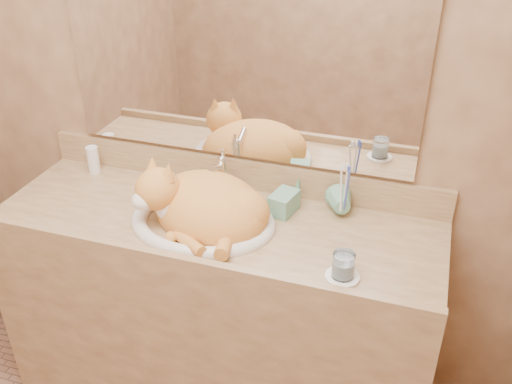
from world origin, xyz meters
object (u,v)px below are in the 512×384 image
(sink_basin, at_px, (202,204))
(cat, at_px, (202,203))
(soap_dispenser, at_px, (276,198))
(vanity_counter, at_px, (218,312))
(toothbrush_cup, at_px, (342,209))
(water_glass, at_px, (343,265))

(sink_basin, relative_size, cat, 1.14)
(cat, bearing_deg, soap_dispenser, 42.33)
(cat, distance_m, soap_dispenser, 0.26)
(vanity_counter, distance_m, toothbrush_cup, 0.65)
(vanity_counter, bearing_deg, water_glass, -19.30)
(sink_basin, distance_m, toothbrush_cup, 0.49)
(vanity_counter, xyz_separation_m, sink_basin, (-0.03, -0.02, 0.50))
(cat, relative_size, soap_dispenser, 2.59)
(vanity_counter, relative_size, sink_basin, 3.15)
(vanity_counter, height_order, soap_dispenser, soap_dispenser)
(soap_dispenser, distance_m, toothbrush_cup, 0.24)
(soap_dispenser, xyz_separation_m, water_glass, (0.29, -0.25, -0.04))
(toothbrush_cup, height_order, water_glass, water_glass)
(cat, bearing_deg, toothbrush_cup, 40.40)
(water_glass, bearing_deg, sink_basin, 163.89)
(toothbrush_cup, bearing_deg, water_glass, -78.91)
(soap_dispenser, bearing_deg, water_glass, -29.26)
(sink_basin, distance_m, water_glass, 0.55)
(vanity_counter, xyz_separation_m, toothbrush_cup, (0.43, 0.15, 0.47))
(cat, xyz_separation_m, soap_dispenser, (0.24, 0.10, 0.01))
(cat, relative_size, toothbrush_cup, 4.58)
(vanity_counter, xyz_separation_m, soap_dispenser, (0.20, 0.08, 0.51))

